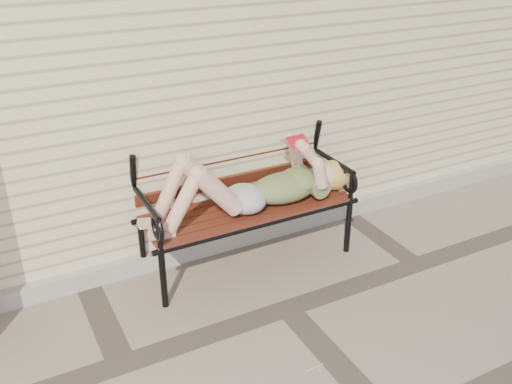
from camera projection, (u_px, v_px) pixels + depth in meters
ground at (288, 308)px, 4.23m from camera, size 80.00×80.00×0.00m
house_wall at (145, 32)px, 5.94m from camera, size 8.00×4.00×3.00m
foundation_strip at (231, 239)px, 4.97m from camera, size 8.00×0.10×0.15m
garden_bench at (241, 183)px, 4.59m from camera, size 1.87×0.74×1.21m
reading_woman at (251, 185)px, 4.46m from camera, size 1.76×0.40×0.55m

